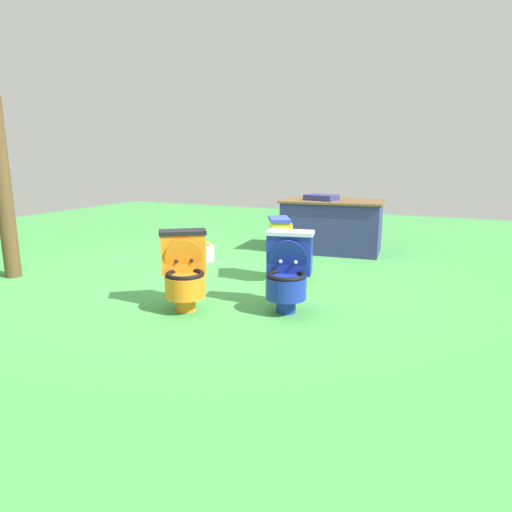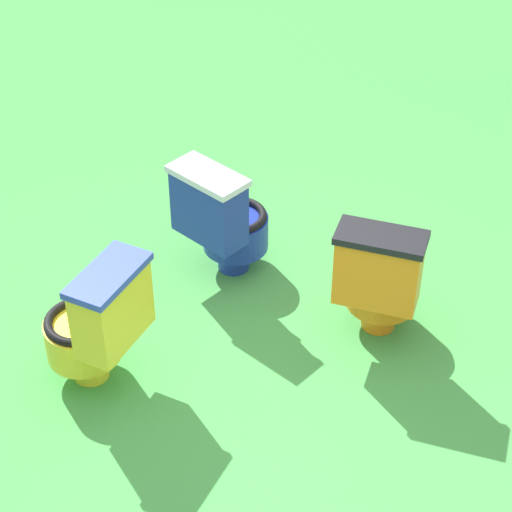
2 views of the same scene
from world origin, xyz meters
name	(u,v)px [view 1 (image 1 of 2)]	position (x,y,z in m)	size (l,w,h in m)	color
ground	(212,279)	(0.00, 0.00, 0.00)	(14.00, 14.00, 0.00)	#429947
toilet_yellow	(288,248)	(0.81, 0.35, 0.37)	(0.62, 0.59, 0.73)	yellow
toilet_orange	(184,270)	(0.29, -0.98, 0.37)	(0.62, 0.63, 0.73)	orange
toilet_blue	(288,271)	(1.18, -0.62, 0.37)	(0.50, 0.57, 0.73)	#192D9E
vendor_table	(332,225)	(0.83, 2.12, 0.39)	(1.54, 1.01, 0.85)	navy
wooden_post	(3,190)	(-2.20, -0.90, 1.02)	(0.18, 0.18, 2.05)	brown
small_crate	(191,241)	(-1.14, 1.31, 0.14)	(0.29, 0.30, 0.28)	brown
lemon_bucket	(206,253)	(-0.53, 0.75, 0.12)	(0.22, 0.22, 0.28)	#B7B7BF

